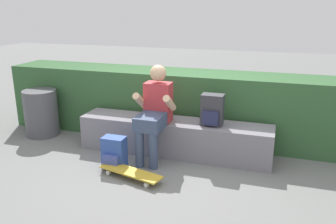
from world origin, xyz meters
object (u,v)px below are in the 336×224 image
Objects in this scene: trash_bin at (41,113)px; person_skater at (155,110)px; backpack_on_bench at (212,110)px; backpack_on_ground at (114,153)px; bench_main at (174,137)px; skateboard_near_person at (131,172)px.

person_skater is at bearing -8.05° from trash_bin.
trash_bin is (-2.66, 0.07, -0.30)m from backpack_on_bench.
person_skater reaches higher than backpack_on_ground.
bench_main is at bearing 47.74° from person_skater.
backpack_on_bench is 1.00× the size of backpack_on_ground.
backpack_on_bench is (0.70, 0.21, -0.00)m from person_skater.
backpack_on_ground reaches higher than skateboard_near_person.
skateboard_near_person is at bearing -107.80° from bench_main.
skateboard_near_person is at bearing -33.14° from backpack_on_ground.
person_skater is 2.00m from trash_bin.
bench_main is 2.16m from trash_bin.
backpack_on_bench is 2.68m from trash_bin.
trash_bin is at bearing 171.95° from person_skater.
person_skater is at bearing -163.41° from backpack_on_bench.
backpack_on_ground is at bearing -131.05° from person_skater.
person_skater is at bearing 83.23° from skateboard_near_person.
skateboard_near_person is 2.11m from trash_bin.
bench_main is 0.66m from backpack_on_bench.
bench_main is 0.52m from person_skater.
backpack_on_bench reaches higher than trash_bin.
bench_main reaches higher than backpack_on_ground.
person_skater reaches higher than bench_main.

